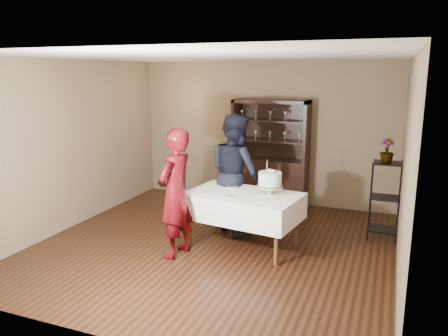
# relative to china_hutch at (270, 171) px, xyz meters

# --- Properties ---
(floor) EXTENTS (5.00, 5.00, 0.00)m
(floor) POSITION_rel_china_hutch_xyz_m (-0.20, -2.25, -0.66)
(floor) COLOR black
(floor) RESTS_ON ground
(ceiling) EXTENTS (5.00, 5.00, 0.00)m
(ceiling) POSITION_rel_china_hutch_xyz_m (-0.20, -2.25, 2.04)
(ceiling) COLOR white
(ceiling) RESTS_ON back_wall
(back_wall) EXTENTS (5.00, 0.02, 2.70)m
(back_wall) POSITION_rel_china_hutch_xyz_m (-0.20, 0.25, 0.69)
(back_wall) COLOR #77694C
(back_wall) RESTS_ON floor
(wall_left) EXTENTS (0.02, 5.00, 2.70)m
(wall_left) POSITION_rel_china_hutch_xyz_m (-2.70, -2.25, 0.69)
(wall_left) COLOR #77694C
(wall_left) RESTS_ON floor
(wall_right) EXTENTS (0.02, 5.00, 2.70)m
(wall_right) POSITION_rel_china_hutch_xyz_m (2.30, -2.25, 0.69)
(wall_right) COLOR #77694C
(wall_right) RESTS_ON floor
(china_hutch) EXTENTS (1.40, 0.48, 2.00)m
(china_hutch) POSITION_rel_china_hutch_xyz_m (0.00, 0.00, 0.00)
(china_hutch) COLOR black
(china_hutch) RESTS_ON floor
(plant_etagere) EXTENTS (0.42, 0.42, 1.20)m
(plant_etagere) POSITION_rel_china_hutch_xyz_m (2.08, -1.05, -0.01)
(plant_etagere) COLOR black
(plant_etagere) RESTS_ON floor
(cake_table) EXTENTS (1.71, 1.19, 0.79)m
(cake_table) POSITION_rel_china_hutch_xyz_m (0.19, -2.11, -0.06)
(cake_table) COLOR white
(cake_table) RESTS_ON floor
(woman) EXTENTS (0.50, 0.69, 1.77)m
(woman) POSITION_rel_china_hutch_xyz_m (-0.56, -2.75, 0.22)
(woman) COLOR #3B0508
(woman) RESTS_ON floor
(man) EXTENTS (1.16, 1.13, 1.88)m
(man) POSITION_rel_china_hutch_xyz_m (-0.14, -1.53, 0.28)
(man) COLOR black
(man) RESTS_ON floor
(cake) EXTENTS (0.37, 0.37, 0.50)m
(cake) POSITION_rel_china_hutch_xyz_m (0.55, -2.00, 0.33)
(cake) COLOR silver
(cake) RESTS_ON cake_table
(plate_near) EXTENTS (0.20, 0.20, 0.01)m
(plate_near) POSITION_rel_china_hutch_xyz_m (0.08, -2.33, 0.14)
(plate_near) COLOR silver
(plate_near) RESTS_ON cake_table
(plate_far) EXTENTS (0.20, 0.20, 0.01)m
(plate_far) POSITION_rel_china_hutch_xyz_m (-0.06, -1.87, 0.14)
(plate_far) COLOR silver
(plate_far) RESTS_ON cake_table
(potted_plant) EXTENTS (0.22, 0.22, 0.35)m
(potted_plant) POSITION_rel_china_hutch_xyz_m (2.06, -1.04, 0.70)
(potted_plant) COLOR #476530
(potted_plant) RESTS_ON plant_etagere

